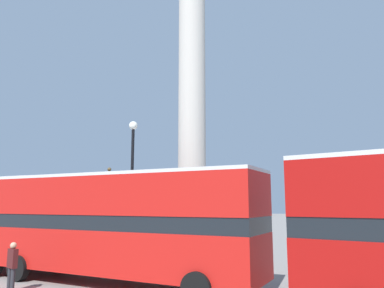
{
  "coord_description": "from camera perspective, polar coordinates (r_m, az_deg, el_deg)",
  "views": [
    {
      "loc": [
        10.08,
        -17.47,
        3.03
      ],
      "look_at": [
        0.0,
        0.0,
        6.27
      ],
      "focal_mm": 35.0,
      "sensor_mm": 36.0,
      "label": 1
    }
  ],
  "objects": [
    {
      "name": "ground_plane",
      "position": [
        20.39,
        0.0,
        -17.67
      ],
      "size": [
        200.0,
        200.0,
        0.0
      ],
      "primitive_type": "plane",
      "color": "gray"
    },
    {
      "name": "equestrian_statue",
      "position": [
        27.88,
        -12.76,
        -11.96
      ],
      "size": [
        3.62,
        2.68,
        5.67
      ],
      "rotation": [
        0.0,
        0.0,
        -0.06
      ],
      "color": "beige",
      "rests_on": "ground_plane"
    },
    {
      "name": "street_lamp",
      "position": [
        17.43,
        -9.18,
        -6.83
      ],
      "size": [
        0.4,
        0.4,
        6.87
      ],
      "color": "black",
      "rests_on": "ground_plane"
    },
    {
      "name": "bus_b",
      "position": [
        15.09,
        -11.01,
        -11.62
      ],
      "size": [
        11.47,
        3.29,
        4.2
      ],
      "rotation": [
        0.0,
        0.0,
        0.05
      ],
      "color": "red",
      "rests_on": "ground_plane"
    },
    {
      "name": "pedestrian_near_lamp",
      "position": [
        15.05,
        -25.73,
        -16.18
      ],
      "size": [
        0.47,
        0.25,
        1.7
      ],
      "rotation": [
        0.0,
        0.0,
        6.11
      ],
      "color": "#28282D",
      "rests_on": "ground_plane"
    },
    {
      "name": "monument_column",
      "position": [
        20.28,
        0.0,
        -3.14
      ],
      "size": [
        5.84,
        5.84,
        20.14
      ],
      "color": "beige",
      "rests_on": "ground_plane"
    }
  ]
}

